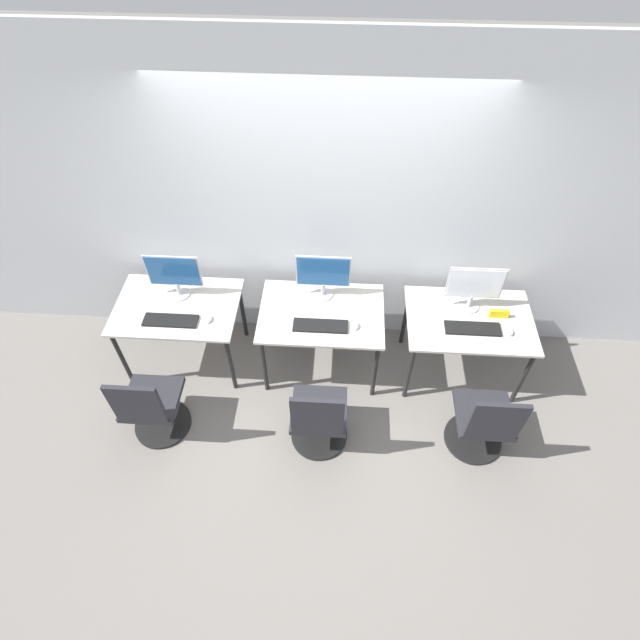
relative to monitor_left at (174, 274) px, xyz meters
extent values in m
plane|color=slate|center=(1.26, -0.51, -0.97)|extent=(20.00, 20.00, 0.00)
cube|color=#B7BCC1|center=(1.26, 0.35, 0.43)|extent=(12.00, 0.05, 2.80)
cube|color=#BCB7AD|center=(0.00, -0.14, -0.26)|extent=(1.06, 0.74, 0.02)
cylinder|color=black|center=(-0.48, -0.46, -0.62)|extent=(0.04, 0.04, 0.70)
cylinder|color=black|center=(0.48, -0.46, -0.62)|extent=(0.04, 0.04, 0.70)
cylinder|color=black|center=(-0.48, 0.18, -0.62)|extent=(0.04, 0.04, 0.70)
cylinder|color=black|center=(0.48, 0.18, -0.62)|extent=(0.04, 0.04, 0.70)
cylinder|color=#B2B2B7|center=(0.00, 0.00, -0.24)|extent=(0.18, 0.18, 0.01)
cylinder|color=#B2B2B7|center=(0.00, 0.00, -0.17)|extent=(0.04, 0.04, 0.12)
cube|color=#B2B2B7|center=(0.00, 0.00, 0.03)|extent=(0.46, 0.01, 0.32)
cube|color=navy|center=(0.00, -0.01, 0.03)|extent=(0.44, 0.01, 0.30)
cube|color=black|center=(0.00, -0.32, -0.23)|extent=(0.46, 0.14, 0.02)
ellipsoid|color=silver|center=(0.31, -0.29, -0.23)|extent=(0.06, 0.09, 0.03)
cylinder|color=black|center=(-0.08, -0.89, -0.96)|extent=(0.48, 0.48, 0.03)
cylinder|color=black|center=(-0.08, -0.89, -0.76)|extent=(0.04, 0.04, 0.35)
cube|color=#232328|center=(-0.08, -0.89, -0.56)|extent=(0.44, 0.44, 0.05)
cube|color=#232328|center=(-0.08, -1.09, -0.32)|extent=(0.40, 0.04, 0.44)
cube|color=#BCB7AD|center=(1.26, -0.14, -0.26)|extent=(1.06, 0.74, 0.02)
cylinder|color=black|center=(0.78, -0.46, -0.62)|extent=(0.04, 0.04, 0.70)
cylinder|color=black|center=(1.74, -0.46, -0.62)|extent=(0.04, 0.04, 0.70)
cylinder|color=black|center=(0.78, 0.18, -0.62)|extent=(0.04, 0.04, 0.70)
cylinder|color=black|center=(1.74, 0.18, -0.62)|extent=(0.04, 0.04, 0.70)
cylinder|color=#B2B2B7|center=(1.26, 0.07, -0.24)|extent=(0.18, 0.18, 0.01)
cylinder|color=#B2B2B7|center=(1.26, 0.07, -0.17)|extent=(0.04, 0.04, 0.12)
cube|color=#B2B2B7|center=(1.26, 0.07, 0.03)|extent=(0.46, 0.01, 0.32)
cube|color=navy|center=(1.26, 0.07, 0.03)|extent=(0.44, 0.01, 0.30)
cube|color=black|center=(1.26, -0.30, -0.23)|extent=(0.46, 0.14, 0.02)
ellipsoid|color=silver|center=(1.55, -0.29, -0.23)|extent=(0.06, 0.09, 0.03)
cylinder|color=black|center=(1.28, -0.91, -0.96)|extent=(0.48, 0.48, 0.03)
cylinder|color=black|center=(1.28, -0.91, -0.76)|extent=(0.04, 0.04, 0.35)
cube|color=#232328|center=(1.28, -0.91, -0.56)|extent=(0.44, 0.44, 0.05)
cube|color=#232328|center=(1.28, -1.11, -0.32)|extent=(0.40, 0.04, 0.44)
cube|color=#BCB7AD|center=(2.51, -0.14, -0.26)|extent=(1.06, 0.74, 0.02)
cylinder|color=black|center=(2.03, -0.46, -0.62)|extent=(0.04, 0.04, 0.70)
cylinder|color=black|center=(3.00, -0.46, -0.62)|extent=(0.04, 0.04, 0.70)
cylinder|color=black|center=(2.03, 0.18, -0.62)|extent=(0.04, 0.04, 0.70)
cylinder|color=black|center=(3.00, 0.18, -0.62)|extent=(0.04, 0.04, 0.70)
cylinder|color=#B2B2B7|center=(2.51, 0.00, -0.24)|extent=(0.18, 0.18, 0.01)
cylinder|color=#B2B2B7|center=(2.51, 0.00, -0.17)|extent=(0.04, 0.04, 0.12)
cube|color=#B2B2B7|center=(2.51, 0.01, 0.03)|extent=(0.46, 0.01, 0.32)
cube|color=silver|center=(2.51, 0.00, 0.03)|extent=(0.44, 0.01, 0.30)
cube|color=black|center=(2.51, -0.25, -0.23)|extent=(0.46, 0.14, 0.02)
ellipsoid|color=silver|center=(2.81, -0.27, -0.23)|extent=(0.06, 0.09, 0.03)
cylinder|color=black|center=(2.59, -0.87, -0.96)|extent=(0.48, 0.48, 0.03)
cylinder|color=black|center=(2.59, -0.87, -0.76)|extent=(0.04, 0.04, 0.35)
cube|color=#232328|center=(2.59, -0.87, -0.56)|extent=(0.44, 0.44, 0.05)
cube|color=#232328|center=(2.59, -1.07, -0.32)|extent=(0.40, 0.04, 0.44)
cube|color=yellow|center=(2.75, -0.10, -0.20)|extent=(0.16, 0.03, 0.08)
camera|label=1|loc=(1.42, -3.00, 2.89)|focal=28.00mm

